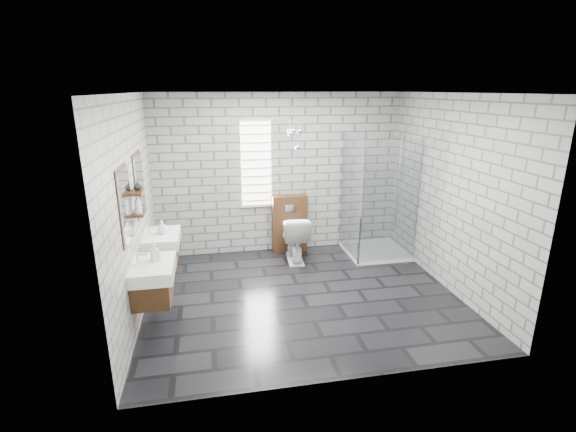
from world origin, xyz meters
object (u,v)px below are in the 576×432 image
object	(u,v)px
vanity_left	(150,271)
toilet	(295,238)
vanity_right	(159,240)
shower_enclosure	(374,228)
cistern_panel	(289,223)

from	to	relation	value
vanity_left	toilet	size ratio (longest dim) A/B	2.02
vanity_right	shower_enclosure	xyz separation A→B (m)	(3.41, 0.66, -0.25)
vanity_right	shower_enclosure	bearing A→B (deg)	10.91
toilet	cistern_panel	bearing A→B (deg)	-86.11
vanity_left	cistern_panel	size ratio (longest dim) A/B	1.57
shower_enclosure	toilet	bearing A→B (deg)	176.58
vanity_right	shower_enclosure	size ratio (longest dim) A/B	0.77
vanity_left	toilet	xyz separation A→B (m)	(2.06, 1.77, -0.37)
vanity_right	toilet	xyz separation A→B (m)	(2.06, 0.74, -0.37)
shower_enclosure	vanity_right	bearing A→B (deg)	-169.09
vanity_left	cistern_panel	xyz separation A→B (m)	(2.06, 2.20, -0.26)
vanity_right	shower_enclosure	world-z (taller)	shower_enclosure
vanity_left	cistern_panel	distance (m)	3.03
cistern_panel	shower_enclosure	distance (m)	1.44
vanity_left	shower_enclosure	xyz separation A→B (m)	(3.41, 1.69, -0.25)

